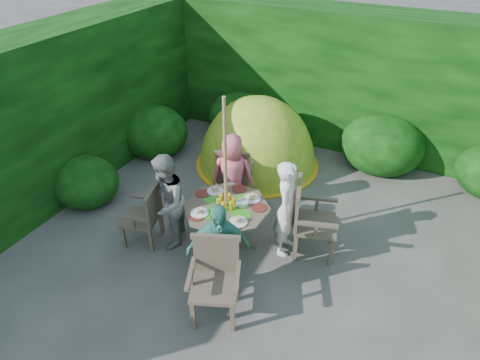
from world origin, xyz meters
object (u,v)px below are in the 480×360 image
at_px(garden_chair_left, 146,215).
at_px(child_right, 288,209).
at_px(patio_table, 227,213).
at_px(child_back, 233,175).
at_px(dome_tent, 257,164).
at_px(child_left, 166,202).
at_px(garden_chair_back, 234,174).
at_px(parasol_pole, 226,179).
at_px(garden_chair_front, 215,277).
at_px(garden_chair_right, 309,218).
at_px(child_front, 218,250).

relative_size(garden_chair_left, child_right, 0.62).
bearing_deg(patio_table, child_back, 111.93).
height_order(patio_table, dome_tent, dome_tent).
relative_size(patio_table, child_left, 1.10).
distance_m(child_left, child_back, 1.13).
distance_m(garden_chair_back, dome_tent, 1.25).
bearing_deg(child_left, garden_chair_left, -91.38).
distance_m(garden_chair_left, child_back, 1.38).
bearing_deg(garden_chair_left, parasol_pole, 96.83).
bearing_deg(child_left, garden_chair_front, 33.09).
relative_size(patio_table, parasol_pole, 0.68).
xyz_separation_m(child_left, dome_tent, (0.19, 2.46, -0.69)).
bearing_deg(dome_tent, garden_chair_right, -39.60).
bearing_deg(parasol_pole, child_left, -158.36).
relative_size(child_right, child_back, 1.06).
xyz_separation_m(garden_chair_left, child_front, (1.32, -0.33, 0.18)).
bearing_deg(garden_chair_right, dome_tent, 24.60).
distance_m(parasol_pole, garden_chair_back, 1.26).
bearing_deg(garden_chair_front, garden_chair_right, 44.50).
height_order(garden_chair_front, child_left, child_left).
xyz_separation_m(garden_chair_front, child_left, (-1.15, 0.72, 0.18)).
relative_size(garden_chair_right, dome_tent, 0.40).
height_order(patio_table, garden_chair_front, garden_chair_front).
xyz_separation_m(patio_table, child_front, (0.29, -0.75, 0.07)).
bearing_deg(garden_chair_back, child_back, 97.36).
distance_m(patio_table, garden_chair_back, 1.10).
distance_m(garden_chair_right, child_front, 1.36).
distance_m(garden_chair_left, child_front, 1.37).
bearing_deg(child_front, garden_chair_front, -103.88).
relative_size(patio_table, child_front, 1.18).
height_order(garden_chair_front, child_back, child_back).
bearing_deg(garden_chair_back, child_front, 96.05).
distance_m(garden_chair_left, garden_chair_front, 1.55).
xyz_separation_m(patio_table, child_back, (-0.30, 0.74, 0.08)).
xyz_separation_m(garden_chair_back, child_right, (1.16, -0.72, 0.20)).
distance_m(garden_chair_front, child_left, 1.37).
relative_size(patio_table, garden_chair_left, 1.75).
relative_size(garden_chair_right, garden_chair_front, 1.08).
bearing_deg(garden_chair_left, child_back, 132.60).
relative_size(child_back, dome_tent, 0.51).
relative_size(child_right, dome_tent, 0.54).
bearing_deg(parasol_pole, child_right, 21.64).
distance_m(garden_chair_right, child_right, 0.32).
xyz_separation_m(garden_chair_right, dome_tent, (-1.56, 1.76, -0.54)).
relative_size(parasol_pole, garden_chair_right, 2.17).
xyz_separation_m(parasol_pole, child_back, (-0.30, 0.74, -0.45)).
distance_m(patio_table, child_left, 0.81).
distance_m(garden_chair_left, child_left, 0.38).
bearing_deg(dome_tent, child_back, -71.05).
bearing_deg(child_right, garden_chair_right, -73.04).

